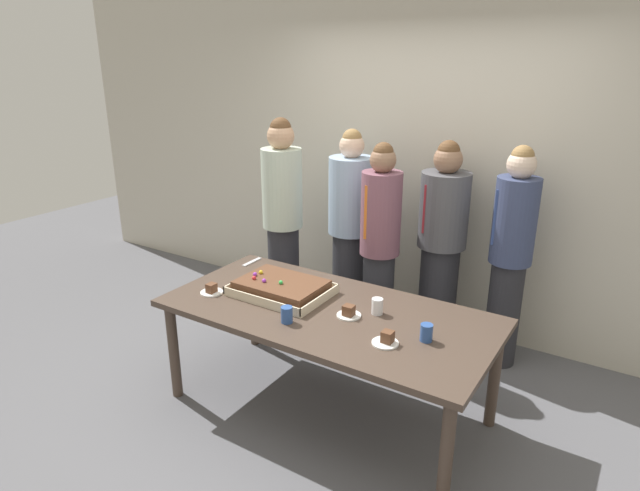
% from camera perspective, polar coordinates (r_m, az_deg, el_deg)
% --- Properties ---
extents(ground_plane, '(12.00, 12.00, 0.00)m').
position_cam_1_polar(ground_plane, '(3.80, 0.75, -16.67)').
color(ground_plane, '#5B5B60').
extents(interior_back_panel, '(8.00, 0.12, 3.00)m').
position_cam_1_polar(interior_back_panel, '(4.57, 11.64, 9.77)').
color(interior_back_panel, beige).
rests_on(interior_back_panel, ground_plane).
extents(party_table, '(2.07, 1.01, 0.73)m').
position_cam_1_polar(party_table, '(3.45, 0.79, -7.77)').
color(party_table, '#47382D').
rests_on(party_table, ground_plane).
extents(sheet_cake, '(0.62, 0.45, 0.12)m').
position_cam_1_polar(sheet_cake, '(3.62, -4.06, -4.42)').
color(sheet_cake, beige).
rests_on(sheet_cake, party_table).
extents(plated_slice_near_left, '(0.15, 0.15, 0.07)m').
position_cam_1_polar(plated_slice_near_left, '(3.70, -11.27, -4.61)').
color(plated_slice_near_left, white).
rests_on(plated_slice_near_left, party_table).
extents(plated_slice_near_right, '(0.15, 0.15, 0.07)m').
position_cam_1_polar(plated_slice_near_right, '(3.05, 6.96, -9.76)').
color(plated_slice_near_right, white).
rests_on(plated_slice_near_right, party_table).
extents(plated_slice_far_left, '(0.15, 0.15, 0.07)m').
position_cam_1_polar(plated_slice_far_left, '(3.33, 3.03, -7.04)').
color(plated_slice_far_left, white).
rests_on(plated_slice_far_left, party_table).
extents(drink_cup_nearest, '(0.07, 0.07, 0.10)m').
position_cam_1_polar(drink_cup_nearest, '(3.10, 11.07, -8.94)').
color(drink_cup_nearest, '#2D5199').
rests_on(drink_cup_nearest, party_table).
extents(drink_cup_middle, '(0.07, 0.07, 0.10)m').
position_cam_1_polar(drink_cup_middle, '(3.36, 6.01, -6.34)').
color(drink_cup_middle, white).
rests_on(drink_cup_middle, party_table).
extents(drink_cup_far_end, '(0.07, 0.07, 0.10)m').
position_cam_1_polar(drink_cup_far_end, '(3.25, -3.50, -7.24)').
color(drink_cup_far_end, '#2D5199').
rests_on(drink_cup_far_end, party_table).
extents(cake_server_utensil, '(0.03, 0.20, 0.01)m').
position_cam_1_polar(cake_server_utensil, '(4.19, -7.14, -1.71)').
color(cake_server_utensil, silver).
rests_on(cake_server_utensil, party_table).
extents(person_serving_front, '(0.36, 0.36, 1.69)m').
position_cam_1_polar(person_serving_front, '(4.49, 3.19, 1.67)').
color(person_serving_front, '#28282D').
rests_on(person_serving_front, ground_plane).
extents(person_green_shirt_behind, '(0.37, 0.37, 1.65)m').
position_cam_1_polar(person_green_shirt_behind, '(4.30, 12.58, 0.10)').
color(person_green_shirt_behind, '#28282D').
rests_on(person_green_shirt_behind, ground_plane).
extents(person_striped_tie_right, '(0.33, 0.33, 1.77)m').
position_cam_1_polar(person_striped_tie_right, '(4.49, -3.92, 2.53)').
color(person_striped_tie_right, '#28282D').
rests_on(person_striped_tie_right, ground_plane).
extents(person_far_right_suit, '(0.30, 0.30, 1.66)m').
position_cam_1_polar(person_far_right_suit, '(4.14, 19.29, -0.90)').
color(person_far_right_suit, '#28282D').
rests_on(person_far_right_suit, ground_plane).
extents(person_left_edge_reaching, '(0.30, 0.30, 1.65)m').
position_cam_1_polar(person_left_edge_reaching, '(4.13, 6.26, -0.08)').
color(person_left_edge_reaching, '#28282D').
rests_on(person_left_edge_reaching, ground_plane).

